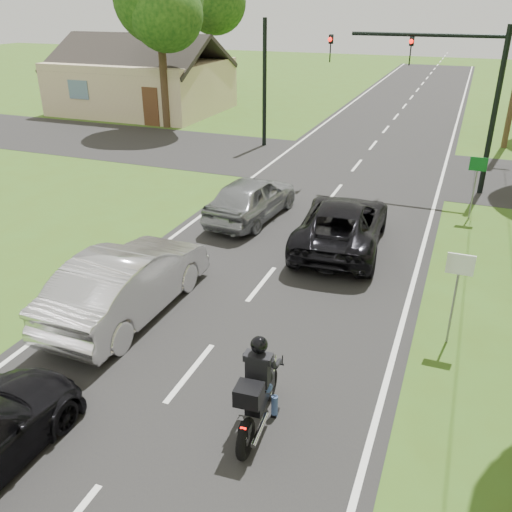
# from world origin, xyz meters

# --- Properties ---
(ground) EXTENTS (140.00, 140.00, 0.00)m
(ground) POSITION_xyz_m (0.00, 0.00, 0.00)
(ground) COLOR #3A5718
(ground) RESTS_ON ground
(road) EXTENTS (8.00, 100.00, 0.01)m
(road) POSITION_xyz_m (0.00, 10.00, 0.01)
(road) COLOR black
(road) RESTS_ON ground
(cross_road) EXTENTS (60.00, 7.00, 0.01)m
(cross_road) POSITION_xyz_m (0.00, 16.00, 0.01)
(cross_road) COLOR black
(cross_road) RESTS_ON ground
(motorcycle_rider) EXTENTS (0.61, 2.13, 1.83)m
(motorcycle_rider) POSITION_xyz_m (1.80, -0.92, 0.72)
(motorcycle_rider) COLOR black
(motorcycle_rider) RESTS_ON ground
(dark_suv) EXTENTS (2.74, 5.30, 1.43)m
(dark_suv) POSITION_xyz_m (1.36, 7.13, 0.73)
(dark_suv) COLOR black
(dark_suv) RESTS_ON road
(silver_sedan) EXTENTS (1.78, 4.97, 1.63)m
(silver_sedan) POSITION_xyz_m (-2.39, 1.55, 0.83)
(silver_sedan) COLOR silver
(silver_sedan) RESTS_ON road
(silver_suv) EXTENTS (2.12, 4.45, 1.47)m
(silver_suv) POSITION_xyz_m (-2.00, 8.27, 0.75)
(silver_suv) COLOR gray
(silver_suv) RESTS_ON road
(traffic_signal) EXTENTS (6.38, 0.44, 6.00)m
(traffic_signal) POSITION_xyz_m (3.34, 14.00, 4.14)
(traffic_signal) COLOR black
(traffic_signal) RESTS_ON ground
(signal_pole_far) EXTENTS (0.20, 0.20, 6.00)m
(signal_pole_far) POSITION_xyz_m (-5.20, 18.00, 3.00)
(signal_pole_far) COLOR black
(signal_pole_far) RESTS_ON ground
(sign_white) EXTENTS (0.55, 0.07, 2.12)m
(sign_white) POSITION_xyz_m (4.70, 2.98, 1.60)
(sign_white) COLOR slate
(sign_white) RESTS_ON ground
(sign_green) EXTENTS (0.55, 0.07, 2.12)m
(sign_green) POSITION_xyz_m (4.90, 10.98, 1.60)
(sign_green) COLOR slate
(sign_green) RESTS_ON ground
(tree_left_near) EXTENTS (5.12, 4.96, 9.22)m
(tree_left_near) POSITION_xyz_m (-11.73, 19.78, 6.53)
(tree_left_near) COLOR #332316
(tree_left_near) RESTS_ON ground
(house) EXTENTS (10.20, 8.00, 4.84)m
(house) POSITION_xyz_m (-16.00, 24.00, 1.77)
(house) COLOR tan
(house) RESTS_ON ground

